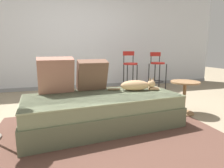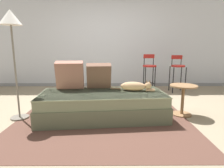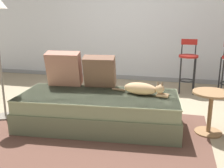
# 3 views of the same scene
# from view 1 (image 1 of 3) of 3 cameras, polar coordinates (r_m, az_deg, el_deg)

# --- Properties ---
(ground_plane) EXTENTS (16.00, 16.00, 0.00)m
(ground_plane) POSITION_cam_1_polar(r_m,az_deg,el_deg) (2.93, -4.54, -9.57)
(ground_plane) COLOR gray
(ground_plane) RESTS_ON ground
(wall_back_panel) EXTENTS (8.00, 0.10, 2.60)m
(wall_back_panel) POSITION_cam_1_polar(r_m,az_deg,el_deg) (4.99, -10.27, 13.70)
(wall_back_panel) COLOR silver
(wall_back_panel) RESTS_ON ground
(wall_baseboard_trim) EXTENTS (8.00, 0.02, 0.09)m
(wall_baseboard_trim) POSITION_cam_1_polar(r_m,az_deg,el_deg) (5.01, -9.74, -0.73)
(wall_baseboard_trim) COLOR gray
(wall_baseboard_trim) RESTS_ON ground
(area_rug) EXTENTS (2.69, 1.97, 0.01)m
(area_rug) POSITION_cam_1_polar(r_m,az_deg,el_deg) (2.30, -0.80, -15.24)
(area_rug) COLOR brown
(area_rug) RESTS_ON ground
(couch) EXTENTS (2.06, 1.05, 0.42)m
(couch) POSITION_cam_1_polar(r_m,az_deg,el_deg) (2.49, -2.69, -7.98)
(couch) COLOR #636B50
(couch) RESTS_ON ground
(throw_pillow_corner) EXTENTS (0.48, 0.31, 0.49)m
(throw_pillow_corner) POSITION_cam_1_polar(r_m,az_deg,el_deg) (2.60, -16.73, 2.60)
(throw_pillow_corner) COLOR #936051
(throw_pillow_corner) RESTS_ON couch
(throw_pillow_middle) EXTENTS (0.44, 0.31, 0.45)m
(throw_pillow_middle) POSITION_cam_1_polar(r_m,az_deg,el_deg) (2.69, -6.09, 2.77)
(throw_pillow_middle) COLOR brown
(throw_pillow_middle) RESTS_ON couch
(cat) EXTENTS (0.74, 0.24, 0.19)m
(cat) POSITION_cam_1_polar(r_m,az_deg,el_deg) (2.71, 7.65, -0.40)
(cat) COLOR tan
(cat) RESTS_ON couch
(bar_stool_near_window) EXTENTS (0.34, 0.34, 0.96)m
(bar_stool_near_window) POSITION_cam_1_polar(r_m,az_deg,el_deg) (4.50, 5.53, 4.90)
(bar_stool_near_window) COLOR black
(bar_stool_near_window) RESTS_ON ground
(bar_stool_by_doorway) EXTENTS (0.34, 0.34, 0.94)m
(bar_stool_by_doorway) POSITION_cam_1_polar(r_m,az_deg,el_deg) (4.82, 13.61, 4.63)
(bar_stool_by_doorway) COLOR black
(bar_stool_by_doorway) RESTS_ON ground
(side_table) EXTENTS (0.44, 0.44, 0.52)m
(side_table) POSITION_cam_1_polar(r_m,az_deg,el_deg) (3.14, 21.21, -2.47)
(side_table) COLOR olive
(side_table) RESTS_ON ground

